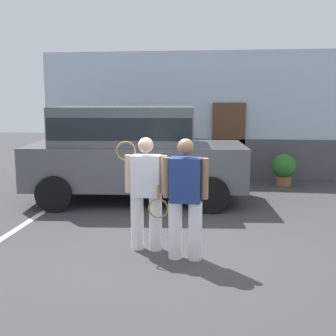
{
  "coord_description": "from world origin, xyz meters",
  "views": [
    {
      "loc": [
        0.56,
        -5.91,
        2.25
      ],
      "look_at": [
        -0.34,
        1.2,
        1.05
      ],
      "focal_mm": 45.42,
      "sensor_mm": 36.0,
      "label": 1
    }
  ],
  "objects_px": {
    "tennis_player_woman": "(185,198)",
    "potted_plant_by_porch": "(284,168)",
    "parked_suv": "(132,149)",
    "tennis_player_man": "(146,192)"
  },
  "relations": [
    {
      "from": "parked_suv",
      "to": "tennis_player_man",
      "type": "xyz_separation_m",
      "value": [
        0.84,
        -2.96,
        -0.27
      ]
    },
    {
      "from": "parked_suv",
      "to": "tennis_player_man",
      "type": "height_order",
      "value": "parked_suv"
    },
    {
      "from": "parked_suv",
      "to": "tennis_player_man",
      "type": "bearing_deg",
      "value": -79.61
    },
    {
      "from": "tennis_player_woman",
      "to": "tennis_player_man",
      "type": "bearing_deg",
      "value": -24.56
    },
    {
      "from": "potted_plant_by_porch",
      "to": "tennis_player_woman",
      "type": "bearing_deg",
      "value": -111.33
    },
    {
      "from": "tennis_player_woman",
      "to": "potted_plant_by_porch",
      "type": "distance_m",
      "value": 5.75
    },
    {
      "from": "tennis_player_man",
      "to": "potted_plant_by_porch",
      "type": "relative_size",
      "value": 2.07
    },
    {
      "from": "parked_suv",
      "to": "tennis_player_woman",
      "type": "bearing_deg",
      "value": -71.61
    },
    {
      "from": "tennis_player_man",
      "to": "potted_plant_by_porch",
      "type": "distance_m",
      "value": 5.72
    },
    {
      "from": "parked_suv",
      "to": "potted_plant_by_porch",
      "type": "xyz_separation_m",
      "value": [
        3.52,
        2.08,
        -0.7
      ]
    }
  ]
}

